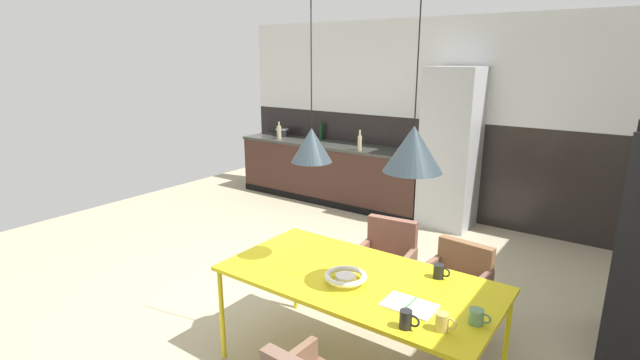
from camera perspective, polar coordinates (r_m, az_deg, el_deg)
name	(u,v)px	position (r m, az deg, el deg)	size (l,w,h in m)	color
ground_plane	(291,298)	(4.53, -3.61, -14.30)	(8.31, 8.31, 0.00)	tan
back_wall_splashback_dark	(428,166)	(6.85, 13.09, 1.63)	(6.33, 0.12, 1.37)	black
back_wall_panel_upper	(434,69)	(6.68, 13.79, 13.10)	(6.33, 0.12, 1.37)	silver
kitchen_counter	(330,172)	(7.27, 1.25, 0.95)	(3.14, 0.63, 0.92)	#3C241D
refrigerator_column	(451,149)	(6.29, 15.78, 3.70)	(0.66, 0.60, 2.10)	#ADAFB2
dining_table	(358,282)	(3.27, 4.68, -12.40)	(1.89, 0.96, 0.75)	gold
armchair_head_of_table	(387,254)	(4.26, 8.23, -9.04)	(0.53, 0.52, 0.80)	brown
armchair_far_side	(457,277)	(3.96, 16.53, -11.37)	(0.53, 0.52, 0.76)	brown
fruit_bowl	(346,277)	(3.15, 3.18, -11.81)	(0.28, 0.28, 0.06)	silver
open_book	(409,305)	(2.95, 10.93, -14.92)	(0.31, 0.21, 0.02)	white
mug_dark_espresso	(439,271)	(3.30, 14.46, -10.84)	(0.12, 0.07, 0.10)	black
mug_tall_blue	(406,319)	(2.71, 10.59, -16.51)	(0.12, 0.07, 0.11)	black
mug_white_ceramic	(477,317)	(2.86, 18.71, -15.64)	(0.13, 0.08, 0.09)	#5B8456
mug_short_terracotta	(443,322)	(2.74, 14.86, -16.54)	(0.12, 0.07, 0.10)	gold
cooking_pot	(282,132)	(7.88, -4.66, 5.85)	(0.22, 0.22, 0.15)	black
bottle_oil_tall	(321,131)	(7.53, 0.13, 5.99)	(0.07, 0.07, 0.31)	#0F3319
bottle_wine_green	(360,142)	(6.64, 4.91, 4.65)	(0.06, 0.06, 0.30)	tan
bottle_spice_small	(279,132)	(7.60, -5.05, 5.89)	(0.07, 0.07, 0.28)	tan
open_shelf_unit	(640,244)	(4.18, 34.70, -6.48)	(0.30, 0.80, 1.74)	black
pendant_lamp_over_table_near	(312,145)	(3.15, -1.04, 4.36)	(0.28, 0.28, 1.17)	black
pendant_lamp_over_table_far	(413,149)	(2.74, 11.40, 3.79)	(0.35, 0.35, 1.12)	black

